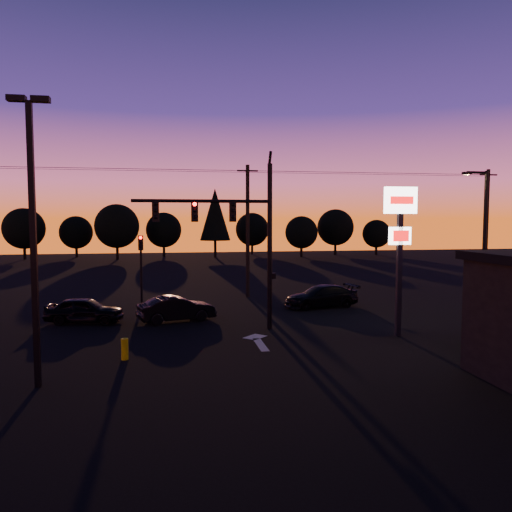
{
  "coord_description": "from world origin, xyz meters",
  "views": [
    {
      "loc": [
        -3.31,
        -19.59,
        5.39
      ],
      "look_at": [
        1.0,
        5.0,
        3.5
      ],
      "focal_mm": 35.0,
      "sensor_mm": 36.0,
      "label": 1
    }
  ],
  "objects": [
    {
      "name": "lane_arrow",
      "position": [
        0.5,
        1.67,
        0.01
      ],
      "size": [
        1.2,
        3.1,
        0.01
      ],
      "color": "beige",
      "rests_on": "ground"
    },
    {
      "name": "bollard",
      "position": [
        -5.02,
        -0.31,
        0.41
      ],
      "size": [
        0.27,
        0.27,
        0.82
      ],
      "primitive_type": "cylinder",
      "color": "#CFCC05",
      "rests_on": "ground"
    },
    {
      "name": "tree_6",
      "position": [
        15.0,
        48.0,
        3.43
      ],
      "size": [
        4.54,
        4.54,
        5.71
      ],
      "color": "black",
      "rests_on": "ground"
    },
    {
      "name": "tree_8",
      "position": [
        27.0,
        50.0,
        3.12
      ],
      "size": [
        4.12,
        4.12,
        5.19
      ],
      "color": "black",
      "rests_on": "ground"
    },
    {
      "name": "tree_2",
      "position": [
        -10.0,
        48.0,
        4.37
      ],
      "size": [
        5.77,
        5.78,
        7.26
      ],
      "color": "black",
      "rests_on": "ground"
    },
    {
      "name": "car_left",
      "position": [
        -7.63,
        6.95,
        0.67
      ],
      "size": [
        4.13,
        2.25,
        1.33
      ],
      "primitive_type": "imported",
      "rotation": [
        0.0,
        0.0,
        1.39
      ],
      "color": "black",
      "rests_on": "ground"
    },
    {
      "name": "tree_1",
      "position": [
        -16.0,
        53.0,
        3.43
      ],
      "size": [
        4.54,
        4.54,
        5.71
      ],
      "color": "black",
      "rests_on": "ground"
    },
    {
      "name": "streetlight",
      "position": [
        13.91,
        5.5,
        4.42
      ],
      "size": [
        1.55,
        0.35,
        8.0
      ],
      "color": "black",
      "rests_on": "ground"
    },
    {
      "name": "parking_lot_light",
      "position": [
        -7.5,
        -3.0,
        5.27
      ],
      "size": [
        1.25,
        0.3,
        9.14
      ],
      "color": "black",
      "rests_on": "ground"
    },
    {
      "name": "tree_5",
      "position": [
        9.0,
        54.0,
        3.75
      ],
      "size": [
        4.95,
        4.95,
        6.22
      ],
      "color": "black",
      "rests_on": "ground"
    },
    {
      "name": "utility_pole_1",
      "position": [
        2.0,
        14.0,
        4.59
      ],
      "size": [
        1.4,
        0.26,
        9.0
      ],
      "color": "black",
      "rests_on": "ground"
    },
    {
      "name": "tree_0",
      "position": [
        -22.0,
        50.0,
        4.06
      ],
      "size": [
        5.36,
        5.36,
        6.74
      ],
      "color": "black",
      "rests_on": "ground"
    },
    {
      "name": "tree_4",
      "position": [
        3.0,
        49.0,
        5.93
      ],
      "size": [
        4.18,
        4.18,
        9.5
      ],
      "color": "black",
      "rests_on": "ground"
    },
    {
      "name": "traffic_signal_mast",
      "position": [
        -0.1,
        3.99,
        4.94
      ],
      "size": [
        6.79,
        0.52,
        8.58
      ],
      "color": "black",
      "rests_on": "ground"
    },
    {
      "name": "secondary_signal",
      "position": [
        -5.0,
        11.49,
        2.86
      ],
      "size": [
        0.3,
        0.31,
        4.35
      ],
      "color": "black",
      "rests_on": "ground"
    },
    {
      "name": "pylon_sign",
      "position": [
        7.0,
        1.5,
        4.91
      ],
      "size": [
        1.5,
        0.28,
        6.8
      ],
      "color": "black",
      "rests_on": "ground"
    },
    {
      "name": "utility_pole_2",
      "position": [
        20.0,
        14.0,
        4.59
      ],
      "size": [
        1.4,
        0.26,
        9.0
      ],
      "color": "black",
      "rests_on": "ground"
    },
    {
      "name": "ground",
      "position": [
        0.0,
        0.0,
        0.0
      ],
      "size": [
        120.0,
        120.0,
        0.0
      ],
      "primitive_type": "plane",
      "color": "black",
      "rests_on": "ground"
    },
    {
      "name": "car_mid",
      "position": [
        -2.95,
        6.57,
        0.66
      ],
      "size": [
        4.24,
        2.45,
        1.32
      ],
      "primitive_type": "imported",
      "rotation": [
        0.0,
        0.0,
        1.85
      ],
      "color": "black",
      "rests_on": "ground"
    },
    {
      "name": "tree_3",
      "position": [
        -4.0,
        52.0,
        3.75
      ],
      "size": [
        4.95,
        4.95,
        6.22
      ],
      "color": "black",
      "rests_on": "ground"
    },
    {
      "name": "tree_7",
      "position": [
        21.0,
        51.0,
        4.06
      ],
      "size": [
        5.36,
        5.36,
        6.74
      ],
      "color": "black",
      "rests_on": "ground"
    },
    {
      "name": "car_right",
      "position": [
        5.78,
        9.3,
        0.67
      ],
      "size": [
        4.87,
        2.74,
        1.33
      ],
      "primitive_type": "imported",
      "rotation": [
        0.0,
        0.0,
        -1.37
      ],
      "color": "black",
      "rests_on": "ground"
    },
    {
      "name": "power_wires",
      "position": [
        2.0,
        14.0,
        8.57
      ],
      "size": [
        36.0,
        1.22,
        0.07
      ],
      "color": "black",
      "rests_on": "ground"
    }
  ]
}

